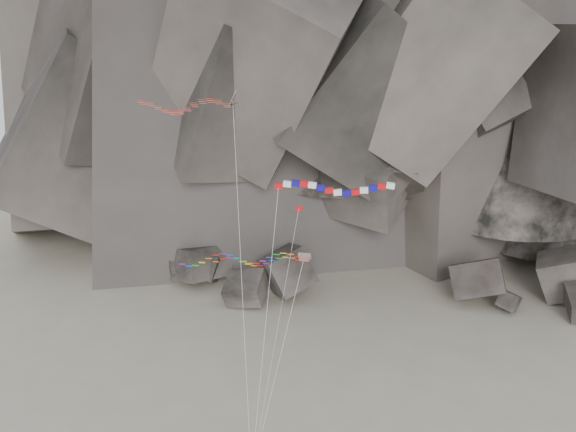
% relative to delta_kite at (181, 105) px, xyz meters
% --- Properties ---
extents(boulder_field, '(67.54, 16.97, 8.91)m').
position_rel_delta_kite_xyz_m(boulder_field, '(9.01, 34.55, -29.78)').
color(boulder_field, '#47423F').
rests_on(boulder_field, ground).
extents(delta_kite, '(11.55, 8.89, 32.31)m').
position_rel_delta_kite_xyz_m(delta_kite, '(0.00, 0.00, 0.00)').
color(delta_kite, red).
rests_on(delta_kite, ground).
extents(banner_kite, '(10.99, 6.63, 25.16)m').
position_rel_delta_kite_xyz_m(banner_kite, '(13.34, -1.62, -6.34)').
color(banner_kite, red).
rests_on(banner_kite, ground).
extents(parafoil_kite, '(12.73, 9.05, 17.68)m').
position_rel_delta_kite_xyz_m(parafoil_kite, '(4.42, 0.89, -14.12)').
color(parafoil_kite, yellow).
rests_on(parafoil_kite, ground).
extents(pennant_kite, '(3.08, 8.12, 22.20)m').
position_rel_delta_kite_xyz_m(pennant_kite, '(9.60, -1.00, -12.93)').
color(pennant_kite, red).
rests_on(pennant_kite, ground).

